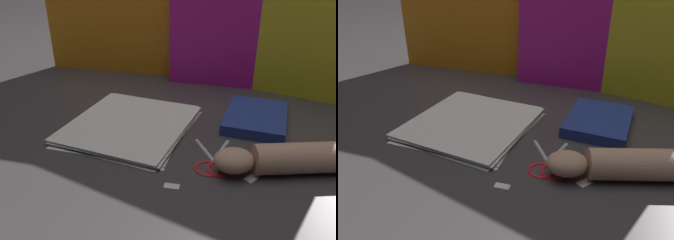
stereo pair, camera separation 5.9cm
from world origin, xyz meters
TOP-DOWN VIEW (x-y plane):
  - ground_plane at (0.00, 0.00)m, footprint 6.00×6.00m
  - backdrop_panel_left at (-0.26, 0.43)m, footprint 0.76×0.11m
  - backdrop_panel_center at (0.04, 0.43)m, footprint 0.83×0.15m
  - backdrop_panel_right at (0.29, 0.43)m, footprint 0.89×0.11m
  - paper_stack at (-0.12, 0.02)m, footprint 0.32×0.34m
  - book_closed at (0.18, 0.16)m, footprint 0.16×0.21m
  - scissors at (0.12, -0.07)m, footprint 0.12×0.16m
  - hand_forearm at (0.29, -0.04)m, footprint 0.33×0.20m
  - paper_scrap_near at (0.21, -0.10)m, footprint 0.03×0.04m
  - paper_scrap_mid at (0.02, -0.13)m, footprint 0.03×0.02m
  - paper_scrap_far at (0.07, -0.18)m, footprint 0.03×0.02m
  - pen at (-0.20, 0.08)m, footprint 0.12×0.09m

SIDE VIEW (x-z plane):
  - ground_plane at x=0.00m, z-range 0.00..0.00m
  - paper_scrap_far at x=0.07m, z-range 0.00..0.00m
  - paper_scrap_near at x=0.21m, z-range 0.00..0.00m
  - paper_scrap_mid at x=0.02m, z-range 0.00..0.00m
  - pen at x=-0.20m, z-range 0.00..0.01m
  - scissors at x=0.12m, z-range 0.00..0.01m
  - paper_stack at x=-0.12m, z-range 0.00..0.02m
  - book_closed at x=0.18m, z-range 0.00..0.03m
  - hand_forearm at x=0.29m, z-range 0.00..0.06m
  - backdrop_panel_right at x=0.29m, z-range 0.00..0.38m
  - backdrop_panel_center at x=0.04m, z-range 0.00..0.49m
  - backdrop_panel_left at x=-0.26m, z-range 0.00..0.49m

